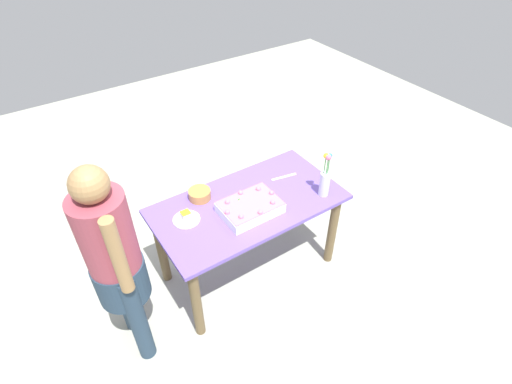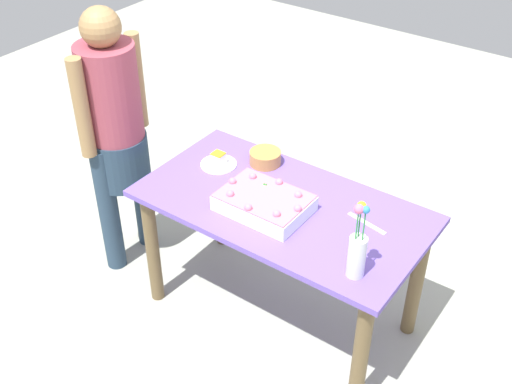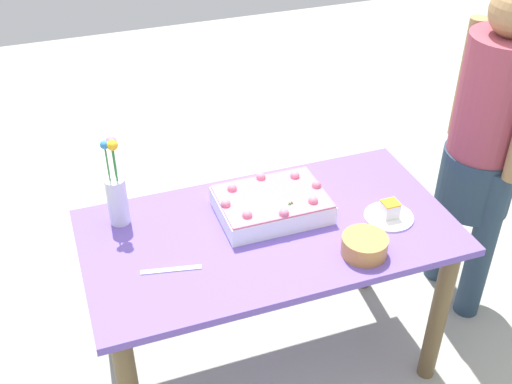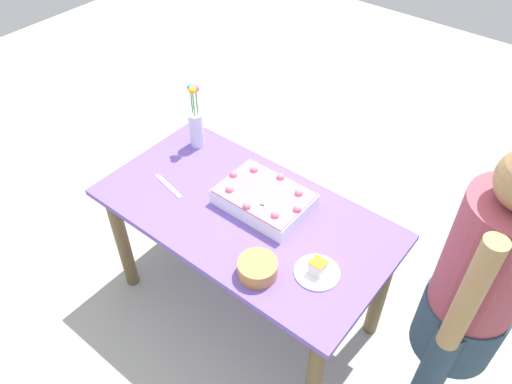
{
  "view_description": "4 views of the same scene",
  "coord_description": "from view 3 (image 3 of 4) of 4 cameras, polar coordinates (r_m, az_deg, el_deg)",
  "views": [
    {
      "loc": [
        -1.15,
        -1.81,
        2.6
      ],
      "look_at": [
        0.01,
        -0.08,
        0.87
      ],
      "focal_mm": 28.0,
      "sensor_mm": 36.0,
      "label": 1
    },
    {
      "loc": [
        1.3,
        -2.02,
        2.52
      ],
      "look_at": [
        -0.1,
        -0.07,
        0.79
      ],
      "focal_mm": 45.0,
      "sensor_mm": 36.0,
      "label": 2
    },
    {
      "loc": [
        0.66,
        1.71,
        2.19
      ],
      "look_at": [
        0.01,
        -0.12,
        0.81
      ],
      "focal_mm": 45.0,
      "sensor_mm": 36.0,
      "label": 3
    },
    {
      "loc": [
        -1.03,
        1.2,
        2.33
      ],
      "look_at": [
        -0.05,
        -0.01,
        0.86
      ],
      "focal_mm": 35.0,
      "sensor_mm": 36.0,
      "label": 4
    }
  ],
  "objects": [
    {
      "name": "serving_plate_with_slice",
      "position": [
        2.45,
        11.76,
        -1.88
      ],
      "size": [
        0.19,
        0.19,
        0.07
      ],
      "color": "white",
      "rests_on": "dining_table"
    },
    {
      "name": "cake_knife",
      "position": [
        2.2,
        -7.55,
        -6.87
      ],
      "size": [
        0.21,
        0.06,
        0.0
      ],
      "primitive_type": "cube",
      "rotation": [
        0.0,
        0.0,
        6.09
      ],
      "color": "silver",
      "rests_on": "dining_table"
    },
    {
      "name": "sheet_cake",
      "position": [
        2.41,
        1.42,
        -1.08
      ],
      "size": [
        0.4,
        0.29,
        0.1
      ],
      "color": "white",
      "rests_on": "dining_table"
    },
    {
      "name": "fruit_bowl",
      "position": [
        2.26,
        9.62,
        -4.72
      ],
      "size": [
        0.16,
        0.16,
        0.07
      ],
      "primitive_type": "cylinder",
      "color": "#BA7E3F",
      "rests_on": "dining_table"
    },
    {
      "name": "person_standing",
      "position": [
        2.79,
        19.75,
        4.42
      ],
      "size": [
        0.31,
        0.45,
        1.49
      ],
      "color": "#263A4E",
      "rests_on": "ground_plane"
    },
    {
      "name": "ground_plane",
      "position": [
        2.86,
        1.02,
        -14.68
      ],
      "size": [
        8.0,
        8.0,
        0.0
      ],
      "primitive_type": "plane",
      "color": "#A1A394"
    },
    {
      "name": "dining_table",
      "position": [
        2.44,
        1.16,
        -5.68
      ],
      "size": [
        1.36,
        0.72,
        0.72
      ],
      "color": "#6950B1",
      "rests_on": "ground_plane"
    },
    {
      "name": "flower_vase",
      "position": [
        2.37,
        -12.28,
        -0.16
      ],
      "size": [
        0.07,
        0.07,
        0.36
      ],
      "color": "silver",
      "rests_on": "dining_table"
    }
  ]
}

